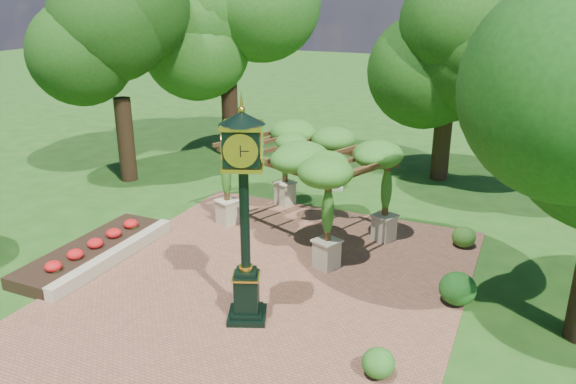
% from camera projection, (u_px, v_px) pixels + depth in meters
% --- Properties ---
extents(ground, '(120.00, 120.00, 0.00)m').
position_uv_depth(ground, '(247.00, 305.00, 14.11)').
color(ground, '#1E4714').
rests_on(ground, ground).
extents(brick_plaza, '(10.00, 12.00, 0.04)m').
position_uv_depth(brick_plaza, '(265.00, 286.00, 14.97)').
color(brick_plaza, brown).
rests_on(brick_plaza, ground).
extents(border_wall, '(0.35, 5.00, 0.40)m').
position_uv_depth(border_wall, '(115.00, 256.00, 16.25)').
color(border_wall, '#C6B793').
rests_on(border_wall, ground).
extents(flower_bed, '(1.50, 5.00, 0.36)m').
position_uv_depth(flower_bed, '(91.00, 251.00, 16.60)').
color(flower_bed, red).
rests_on(flower_bed, ground).
extents(pedestal_clock, '(1.32, 1.32, 5.13)m').
position_uv_depth(pedestal_clock, '(244.00, 200.00, 12.46)').
color(pedestal_clock, black).
rests_on(pedestal_clock, brick_plaza).
extents(pergola, '(6.00, 4.90, 3.26)m').
position_uv_depth(pergola, '(304.00, 153.00, 17.44)').
color(pergola, '#C5BA92').
rests_on(pergola, brick_plaza).
extents(sundial, '(0.77, 0.77, 1.09)m').
position_uv_depth(sundial, '(335.00, 177.00, 22.29)').
color(sundial, gray).
rests_on(sundial, ground).
extents(shrub_front, '(0.84, 0.84, 0.61)m').
position_uv_depth(shrub_front, '(378.00, 363.00, 11.34)').
color(shrub_front, '#26631C').
rests_on(shrub_front, brick_plaza).
extents(shrub_mid, '(1.18, 1.18, 0.83)m').
position_uv_depth(shrub_mid, '(458.00, 289.00, 13.97)').
color(shrub_mid, '#1C5618').
rests_on(shrub_mid, brick_plaza).
extents(shrub_back, '(0.91, 0.91, 0.65)m').
position_uv_depth(shrub_back, '(464.00, 237.00, 17.15)').
color(shrub_back, '#30621C').
rests_on(shrub_back, brick_plaza).
extents(tree_west_near, '(4.19, 4.19, 8.88)m').
position_uv_depth(tree_west_near, '(115.00, 29.00, 21.45)').
color(tree_west_near, '#332114').
rests_on(tree_west_near, ground).
extents(tree_west_far, '(4.87, 4.87, 9.32)m').
position_uv_depth(tree_west_far, '(226.00, 16.00, 24.75)').
color(tree_west_far, black).
rests_on(tree_west_far, ground).
extents(tree_north, '(4.41, 4.41, 7.82)m').
position_uv_depth(tree_north, '(451.00, 48.00, 21.84)').
color(tree_north, '#352615').
rests_on(tree_north, ground).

